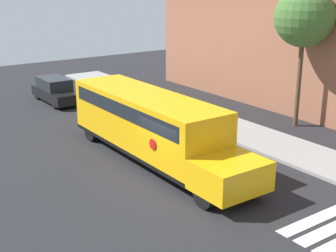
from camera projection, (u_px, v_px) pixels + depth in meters
name	position (u px, v px, depth m)	size (l,w,h in m)	color
ground_plane	(170.00, 179.00, 18.87)	(60.00, 60.00, 0.00)	black
sidewalk_strip	(280.00, 146.00, 22.42)	(44.00, 3.00, 0.15)	gray
school_bus	(151.00, 123.00, 20.57)	(11.17, 2.57, 2.90)	#EAA80F
parked_car	(56.00, 90.00, 30.55)	(4.58, 1.71, 1.57)	black
tree_far_sidewalk	(304.00, 18.00, 24.03)	(3.10, 3.10, 7.41)	brown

